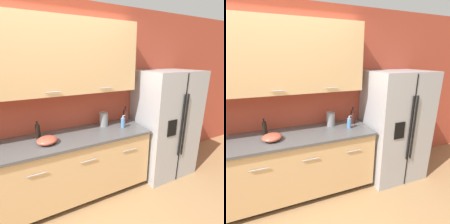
% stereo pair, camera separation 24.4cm
% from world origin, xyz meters
% --- Properties ---
extents(wall_back, '(10.00, 0.39, 2.60)m').
position_xyz_m(wall_back, '(0.02, 1.25, 1.50)').
color(wall_back, '#AD422D').
rests_on(wall_back, ground_plane).
extents(counter_unit, '(2.45, 0.64, 0.92)m').
position_xyz_m(counter_unit, '(0.05, 0.97, 0.47)').
color(counter_unit, black).
rests_on(counter_unit, ground_plane).
extents(refrigerator, '(0.91, 0.76, 1.72)m').
position_xyz_m(refrigerator, '(1.76, 0.91, 0.86)').
color(refrigerator, '#9E9EA0').
rests_on(refrigerator, ground_plane).
extents(wine_bottle, '(0.07, 0.07, 0.26)m').
position_xyz_m(wine_bottle, '(1.11, 1.09, 1.04)').
color(wine_bottle, '#3D1914').
rests_on(wine_bottle, counter_unit).
extents(soap_dispenser, '(0.06, 0.06, 0.19)m').
position_xyz_m(soap_dispenser, '(0.98, 0.93, 1.00)').
color(soap_dispenser, '#4C7FB2').
rests_on(soap_dispenser, counter_unit).
extents(oil_bottle, '(0.06, 0.06, 0.23)m').
position_xyz_m(oil_bottle, '(-0.15, 1.09, 1.02)').
color(oil_bottle, black).
rests_on(oil_bottle, counter_unit).
extents(steel_canister, '(0.13, 0.13, 0.22)m').
position_xyz_m(steel_canister, '(0.76, 1.12, 1.02)').
color(steel_canister, gray).
rests_on(steel_canister, counter_unit).
extents(mixing_bowl, '(0.23, 0.23, 0.08)m').
position_xyz_m(mixing_bowl, '(-0.07, 0.90, 0.96)').
color(mixing_bowl, '#B24C38').
rests_on(mixing_bowl, counter_unit).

